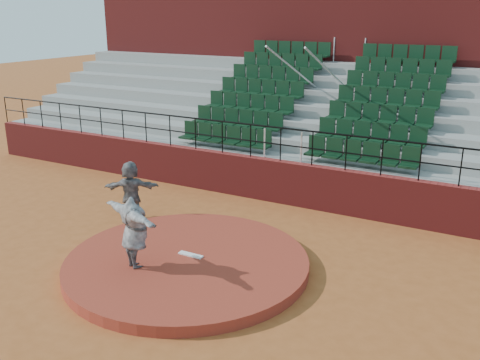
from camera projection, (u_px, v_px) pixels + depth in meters
name	position (u px, v px, depth m)	size (l,w,h in m)	color
ground	(187.00, 268.00, 12.14)	(90.00, 90.00, 0.00)	#A25224
pitchers_mound	(187.00, 263.00, 12.10)	(5.50, 5.50, 0.25)	maroon
pitching_rubber	(191.00, 255.00, 12.19)	(0.60, 0.15, 0.03)	white
boundary_wall	(280.00, 182.00, 16.12)	(24.00, 0.30, 1.30)	maroon
wall_railing	(281.00, 137.00, 15.70)	(24.04, 0.05, 1.03)	black
seating_deck	(323.00, 133.00, 18.93)	(24.00, 5.97, 4.63)	gray
press_box_facade	(360.00, 63.00, 21.59)	(24.00, 3.00, 7.10)	maroon
pitcher	(134.00, 232.00, 11.43)	(1.99, 0.54, 1.62)	black
fielder	(131.00, 190.00, 14.87)	(1.52, 0.48, 1.64)	black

